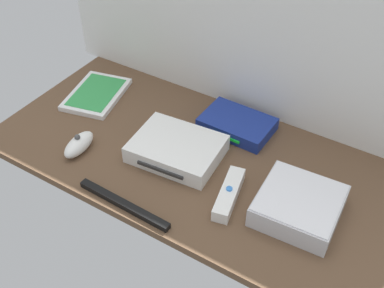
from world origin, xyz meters
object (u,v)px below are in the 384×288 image
(game_case, at_px, (96,94))
(remote_nunchuk, at_px, (79,144))
(network_router, at_px, (237,124))
(mini_computer, at_px, (299,205))
(remote_wand, at_px, (229,194))
(game_console, at_px, (177,149))
(sensor_bar, at_px, (124,204))

(game_case, relative_size, remote_nunchuk, 2.09)
(game_case, bearing_deg, network_router, -2.18)
(mini_computer, xyz_separation_m, remote_wand, (-0.15, -0.04, -0.01))
(game_case, bearing_deg, game_console, -28.13)
(mini_computer, distance_m, remote_nunchuk, 0.54)
(mini_computer, height_order, remote_nunchuk, mini_computer)
(game_console, bearing_deg, remote_wand, -23.21)
(remote_wand, distance_m, sensor_bar, 0.23)
(remote_wand, bearing_deg, game_case, 151.49)
(mini_computer, distance_m, remote_wand, 0.15)
(remote_wand, bearing_deg, remote_nunchuk, 175.40)
(mini_computer, bearing_deg, game_case, 170.84)
(game_case, height_order, network_router, network_router)
(game_console, xyz_separation_m, sensor_bar, (-0.01, -0.20, -0.01))
(game_console, distance_m, remote_nunchuk, 0.24)
(remote_wand, bearing_deg, mini_computer, 2.91)
(remote_nunchuk, bearing_deg, remote_wand, 3.05)
(remote_wand, height_order, sensor_bar, remote_wand)
(mini_computer, height_order, sensor_bar, mini_computer)
(game_console, height_order, remote_wand, game_console)
(network_router, distance_m, sensor_bar, 0.38)
(mini_computer, xyz_separation_m, sensor_bar, (-0.33, -0.18, -0.02))
(game_console, distance_m, remote_wand, 0.18)
(remote_nunchuk, bearing_deg, game_case, 115.22)
(remote_wand, xyz_separation_m, remote_nunchuk, (-0.39, -0.05, 0.01))
(game_console, xyz_separation_m, mini_computer, (0.32, -0.02, 0.00))
(game_console, height_order, game_case, game_console)
(network_router, relative_size, sensor_bar, 0.76)
(game_case, relative_size, sensor_bar, 0.90)
(mini_computer, xyz_separation_m, remote_nunchuk, (-0.54, -0.09, -0.01))
(game_console, relative_size, network_router, 1.22)
(network_router, relative_size, remote_nunchuk, 1.76)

